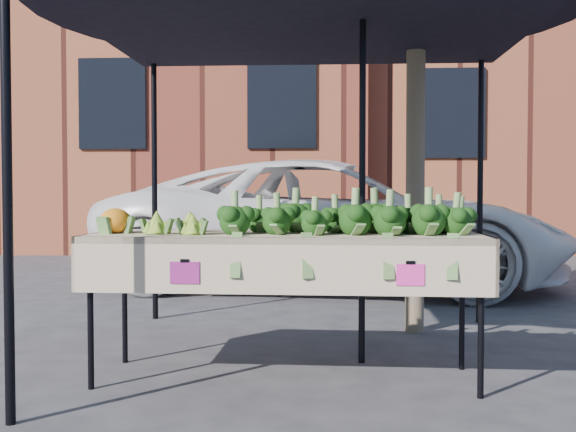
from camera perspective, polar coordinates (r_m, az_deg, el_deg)
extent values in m
plane|color=#2C2C2F|center=(4.47, -1.23, -13.02)|extent=(90.00, 90.00, 0.00)
cube|color=beige|center=(4.37, -0.16, -7.32)|extent=(2.42, 0.85, 0.90)
cube|color=#F22D8C|center=(4.01, -8.29, -4.59)|extent=(0.17, 0.01, 0.12)
cube|color=#EC2C9B|center=(3.95, 9.98, -4.69)|extent=(0.17, 0.01, 0.12)
ellipsoid|color=#14350E|center=(4.33, 5.02, 0.19)|extent=(1.59, 0.56, 0.24)
ellipsoid|color=#8AB034|center=(4.39, -8.87, -0.16)|extent=(0.42, 0.46, 0.19)
ellipsoid|color=orange|center=(4.46, -13.81, -0.29)|extent=(0.19, 0.19, 0.17)
imported|color=white|center=(8.61, 3.80, 12.71)|extent=(1.81, 2.70, 5.51)
cube|color=maroon|center=(17.48, -14.83, 13.01)|extent=(12.00, 8.00, 9.00)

